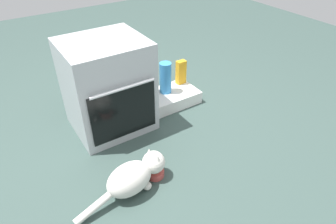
{
  "coord_description": "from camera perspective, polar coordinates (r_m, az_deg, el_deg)",
  "views": [
    {
      "loc": [
        -0.75,
        -1.58,
        1.59
      ],
      "look_at": [
        0.28,
        0.0,
        0.25
      ],
      "focal_mm": 31.48,
      "sensor_mm": 36.0,
      "label": 1
    }
  ],
  "objects": [
    {
      "name": "juice_carton",
      "position": [
        2.91,
        2.52,
        7.7
      ],
      "size": [
        0.09,
        0.06,
        0.24
      ],
      "primitive_type": "cube",
      "color": "orange",
      "rests_on": "pantry_cabinet"
    },
    {
      "name": "sauce_jar",
      "position": [
        2.78,
        -3.04,
        5.1
      ],
      "size": [
        0.08,
        0.08,
        0.14
      ],
      "primitive_type": "cylinder",
      "color": "#D16023",
      "rests_on": "pantry_cabinet"
    },
    {
      "name": "water_bottle",
      "position": [
        2.75,
        -0.5,
        6.63
      ],
      "size": [
        0.11,
        0.11,
        0.3
      ],
      "primitive_type": "cylinder",
      "color": "#388CD1",
      "rests_on": "pantry_cabinet"
    },
    {
      "name": "oven",
      "position": [
        2.43,
        -11.59,
        4.88
      ],
      "size": [
        0.63,
        0.6,
        0.77
      ],
      "color": "#B7BABF",
      "rests_on": "ground"
    },
    {
      "name": "food_bowl",
      "position": [
        2.13,
        -2.5,
        -11.6
      ],
      "size": [
        0.13,
        0.13,
        0.08
      ],
      "color": "#C64C47",
      "rests_on": "ground"
    },
    {
      "name": "cat",
      "position": [
        2.0,
        -6.54,
        -12.17
      ],
      "size": [
        0.69,
        0.26,
        0.23
      ],
      "rotation": [
        0.0,
        0.0,
        0.15
      ],
      "color": "silver",
      "rests_on": "ground"
    },
    {
      "name": "pantry_cabinet",
      "position": [
        2.85,
        0.69,
        2.9
      ],
      "size": [
        0.49,
        0.33,
        0.12
      ],
      "primitive_type": "cube",
      "color": "white",
      "rests_on": "ground"
    },
    {
      "name": "ground",
      "position": [
        2.36,
        -5.65,
        -7.08
      ],
      "size": [
        8.0,
        8.0,
        0.0
      ],
      "primitive_type": "plane",
      "color": "#384C47"
    }
  ]
}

